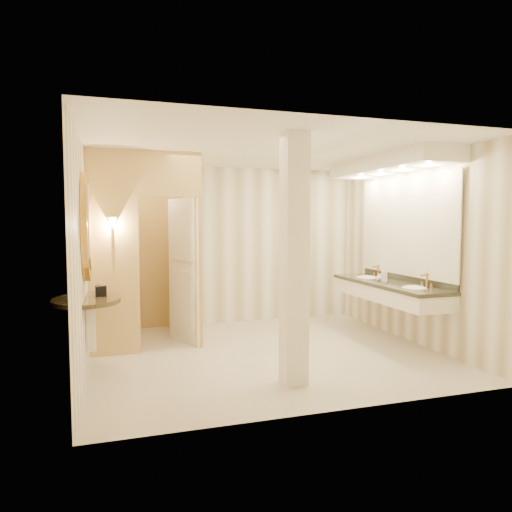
{
  "coord_description": "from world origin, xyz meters",
  "views": [
    {
      "loc": [
        -1.89,
        -5.72,
        1.76
      ],
      "look_at": [
        -0.06,
        0.2,
        1.3
      ],
      "focal_mm": 32.0,
      "sensor_mm": 36.0,
      "label": 1
    }
  ],
  "objects": [
    {
      "name": "pillar",
      "position": [
        -0.06,
        -1.19,
        1.35
      ],
      "size": [
        0.25,
        0.25,
        2.7
      ],
      "primitive_type": "cube",
      "color": "white",
      "rests_on": "floor"
    },
    {
      "name": "soap_bottle_b",
      "position": [
        1.88,
        0.24,
        0.93
      ],
      "size": [
        0.09,
        0.09,
        0.11
      ],
      "primitive_type": "imported",
      "rotation": [
        0.0,
        0.0,
        -0.03
      ],
      "color": "silver",
      "rests_on": "vanity"
    },
    {
      "name": "wall_left",
      "position": [
        -2.25,
        0.0,
        1.35
      ],
      "size": [
        0.02,
        4.0,
        2.7
      ],
      "primitive_type": "cube",
      "color": "white",
      "rests_on": "floor"
    },
    {
      "name": "tissue_box",
      "position": [
        -2.07,
        -0.02,
        0.94
      ],
      "size": [
        0.14,
        0.14,
        0.12
      ],
      "primitive_type": "cube",
      "rotation": [
        0.0,
        0.0,
        0.09
      ],
      "color": "black",
      "rests_on": "console_shelf"
    },
    {
      "name": "ceiling",
      "position": [
        0.0,
        0.0,
        2.7
      ],
      "size": [
        4.5,
        4.5,
        0.0
      ],
      "primitive_type": "plane",
      "rotation": [
        3.14,
        0.0,
        0.0
      ],
      "color": "white",
      "rests_on": "wall_back"
    },
    {
      "name": "console_shelf",
      "position": [
        -2.21,
        -0.13,
        1.34
      ],
      "size": [
        0.96,
        0.96,
        1.93
      ],
      "color": "black",
      "rests_on": "floor"
    },
    {
      "name": "wall_sconce",
      "position": [
        -1.93,
        0.43,
        1.73
      ],
      "size": [
        0.14,
        0.14,
        0.42
      ],
      "color": "#B47A39",
      "rests_on": "toilet_closet"
    },
    {
      "name": "soap_bottle_c",
      "position": [
        1.84,
        0.02,
        0.99
      ],
      "size": [
        0.11,
        0.11,
        0.23
      ],
      "primitive_type": "imported",
      "rotation": [
        0.0,
        0.0,
        0.25
      ],
      "color": "#C6B28C",
      "rests_on": "vanity"
    },
    {
      "name": "toilet",
      "position": [
        -1.95,
        1.75,
        0.36
      ],
      "size": [
        0.57,
        0.79,
        0.73
      ],
      "primitive_type": "imported",
      "rotation": [
        0.0,
        0.0,
        2.88
      ],
      "color": "white",
      "rests_on": "floor"
    },
    {
      "name": "vanity",
      "position": [
        1.98,
        0.08,
        1.63
      ],
      "size": [
        0.75,
        2.44,
        2.09
      ],
      "color": "white",
      "rests_on": "floor"
    },
    {
      "name": "wall_back",
      "position": [
        0.0,
        2.0,
        1.35
      ],
      "size": [
        4.5,
        0.02,
        2.7
      ],
      "primitive_type": "cube",
      "color": "white",
      "rests_on": "floor"
    },
    {
      "name": "toilet_closet",
      "position": [
        -1.12,
        0.97,
        1.39
      ],
      "size": [
        1.5,
        1.55,
        2.7
      ],
      "color": "#E4D077",
      "rests_on": "floor"
    },
    {
      "name": "wall_front",
      "position": [
        0.0,
        -2.0,
        1.35
      ],
      "size": [
        4.5,
        0.02,
        2.7
      ],
      "primitive_type": "cube",
      "color": "white",
      "rests_on": "floor"
    },
    {
      "name": "floor",
      "position": [
        0.0,
        0.0,
        0.0
      ],
      "size": [
        4.5,
        4.5,
        0.0
      ],
      "primitive_type": "plane",
      "color": "beige",
      "rests_on": "ground"
    },
    {
      "name": "wall_right",
      "position": [
        2.25,
        0.0,
        1.35
      ],
      "size": [
        0.02,
        4.0,
        2.7
      ],
      "primitive_type": "cube",
      "color": "white",
      "rests_on": "floor"
    },
    {
      "name": "soap_bottle_a",
      "position": [
        1.96,
        0.29,
        0.95
      ],
      "size": [
        0.07,
        0.07,
        0.14
      ],
      "primitive_type": "imported",
      "rotation": [
        0.0,
        0.0,
        0.1
      ],
      "color": "beige",
      "rests_on": "vanity"
    }
  ]
}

